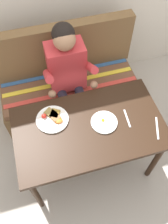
{
  "coord_description": "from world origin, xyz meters",
  "views": [
    {
      "loc": [
        -0.3,
        -0.91,
        2.38
      ],
      "look_at": [
        0.0,
        0.15,
        0.72
      ],
      "focal_mm": 38.63,
      "sensor_mm": 36.0,
      "label": 1
    }
  ],
  "objects_px": {
    "couch": "(69,87)",
    "person": "(68,73)",
    "plate_eggs": "(104,122)",
    "plate_breakfast": "(53,118)",
    "fork": "(127,118)",
    "table": "(89,131)",
    "knife": "(157,128)"
  },
  "relations": [
    {
      "from": "fork",
      "to": "couch",
      "type": "bearing_deg",
      "value": 117.15
    },
    {
      "from": "couch",
      "to": "person",
      "type": "height_order",
      "value": "person"
    },
    {
      "from": "plate_breakfast",
      "to": "person",
      "type": "bearing_deg",
      "value": 61.73
    },
    {
      "from": "person",
      "to": "knife",
      "type": "distance_m",
      "value": 0.93
    },
    {
      "from": "table",
      "to": "plate_eggs",
      "type": "relative_size",
      "value": 5.61
    },
    {
      "from": "plate_eggs",
      "to": "person",
      "type": "bearing_deg",
      "value": 104.42
    },
    {
      "from": "table",
      "to": "couch",
      "type": "height_order",
      "value": "couch"
    },
    {
      "from": "table",
      "to": "couch",
      "type": "relative_size",
      "value": 0.83
    },
    {
      "from": "fork",
      "to": "knife",
      "type": "xyz_separation_m",
      "value": [
        0.19,
        -0.15,
        0.0
      ]
    },
    {
      "from": "plate_eggs",
      "to": "fork",
      "type": "bearing_deg",
      "value": -4.99
    },
    {
      "from": "table",
      "to": "fork",
      "type": "height_order",
      "value": "fork"
    },
    {
      "from": "couch",
      "to": "plate_breakfast",
      "type": "bearing_deg",
      "value": -113.18
    },
    {
      "from": "table",
      "to": "person",
      "type": "bearing_deg",
      "value": 92.56
    },
    {
      "from": "couch",
      "to": "plate_breakfast",
      "type": "height_order",
      "value": "couch"
    },
    {
      "from": "plate_breakfast",
      "to": "fork",
      "type": "bearing_deg",
      "value": -15.29
    },
    {
      "from": "person",
      "to": "knife",
      "type": "xyz_separation_m",
      "value": [
        0.54,
        -0.75,
        -0.01
      ]
    },
    {
      "from": "fork",
      "to": "plate_breakfast",
      "type": "bearing_deg",
      "value": 169.66
    },
    {
      "from": "person",
      "to": "plate_eggs",
      "type": "distance_m",
      "value": 0.6
    },
    {
      "from": "table",
      "to": "fork",
      "type": "xyz_separation_m",
      "value": [
        0.32,
        -0.01,
        0.08
      ]
    },
    {
      "from": "plate_eggs",
      "to": "knife",
      "type": "relative_size",
      "value": 1.07
    },
    {
      "from": "plate_breakfast",
      "to": "knife",
      "type": "bearing_deg",
      "value": -21.7
    },
    {
      "from": "person",
      "to": "fork",
      "type": "relative_size",
      "value": 7.13
    },
    {
      "from": "couch",
      "to": "plate_eggs",
      "type": "bearing_deg",
      "value": -80.72
    },
    {
      "from": "plate_breakfast",
      "to": "knife",
      "type": "distance_m",
      "value": 0.84
    },
    {
      "from": "couch",
      "to": "fork",
      "type": "height_order",
      "value": "couch"
    },
    {
      "from": "couch",
      "to": "person",
      "type": "xyz_separation_m",
      "value": [
        -0.03,
        -0.17,
        0.41
      ]
    },
    {
      "from": "person",
      "to": "plate_eggs",
      "type": "bearing_deg",
      "value": -75.58
    },
    {
      "from": "plate_breakfast",
      "to": "fork",
      "type": "xyz_separation_m",
      "value": [
        0.58,
        -0.16,
        -0.01
      ]
    },
    {
      "from": "table",
      "to": "fork",
      "type": "distance_m",
      "value": 0.33
    },
    {
      "from": "couch",
      "to": "plate_breakfast",
      "type": "xyz_separation_m",
      "value": [
        -0.26,
        -0.62,
        0.41
      ]
    },
    {
      "from": "plate_eggs",
      "to": "knife",
      "type": "bearing_deg",
      "value": -23.29
    },
    {
      "from": "table",
      "to": "plate_eggs",
      "type": "distance_m",
      "value": 0.15
    }
  ]
}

